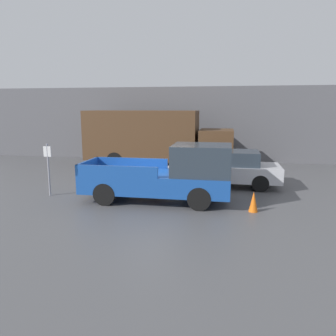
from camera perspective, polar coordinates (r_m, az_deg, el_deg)
The scene contains 7 objects.
ground_plane at distance 12.54m, azimuth -1.48°, elevation -5.19°, with size 60.00×60.00×0.00m, color #4C4C4F.
building_wall at distance 21.17m, azimuth 3.58°, elevation 7.63°, with size 28.00×0.15×4.69m.
pickup_truck at distance 11.82m, azimuth 0.26°, elevation -1.24°, with size 5.35×1.95×2.11m.
car at distance 14.52m, azimuth 9.97°, elevation 0.02°, with size 4.70×1.89×1.55m.
delivery_truck at distance 18.93m, azimuth -2.61°, elevation 5.45°, with size 8.35×2.52×3.22m.
parking_sign at distance 13.41m, azimuth -20.12°, elevation 0.27°, with size 0.30×0.07×2.04m.
traffic_cone at distance 11.17m, azimuth 14.66°, elevation -5.69°, with size 0.30×0.30×0.69m.
Camera 1 is at (2.46, -11.82, 3.38)m, focal length 35.00 mm.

